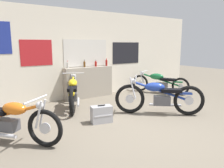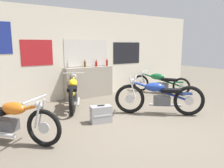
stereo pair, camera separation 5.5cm
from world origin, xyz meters
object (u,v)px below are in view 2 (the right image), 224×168
at_px(bottle_center, 96,64).
at_px(motorcycle_blue, 159,97).
at_px(bottle_leftmost, 68,65).
at_px(bottle_left_center, 85,64).
at_px(motorcycle_green, 160,82).
at_px(bottle_right_center, 107,62).
at_px(motorcycle_orange, 9,120).
at_px(motorcycle_yellow, 73,92).
at_px(hard_case_silver, 101,114).

xyz_separation_m(bottle_center, motorcycle_blue, (0.29, -2.59, -0.65)).
distance_m(bottle_leftmost, bottle_left_center, 0.59).
bearing_deg(motorcycle_green, bottle_right_center, 153.15).
xyz_separation_m(motorcycle_orange, motorcycle_yellow, (1.83, 1.39, 0.01)).
relative_size(bottle_leftmost, motorcycle_yellow, 0.12).
distance_m(motorcycle_orange, motorcycle_green, 5.34).
distance_m(bottle_leftmost, hard_case_silver, 2.47).
distance_m(bottle_leftmost, motorcycle_yellow, 1.09).
distance_m(bottle_center, motorcycle_green, 2.40).
bearing_deg(motorcycle_yellow, bottle_center, 34.20).
height_order(bottle_left_center, motorcycle_orange, bottle_left_center).
bearing_deg(motorcycle_green, motorcycle_orange, -165.49).
height_order(bottle_left_center, motorcycle_green, bottle_left_center).
xyz_separation_m(motorcycle_green, motorcycle_yellow, (-3.34, 0.06, 0.03)).
bearing_deg(hard_case_silver, bottle_right_center, 54.55).
bearing_deg(motorcycle_green, motorcycle_yellow, 179.06).
height_order(bottle_left_center, motorcycle_blue, bottle_left_center).
relative_size(bottle_leftmost, bottle_center, 1.06).
bearing_deg(motorcycle_orange, bottle_center, 36.06).
distance_m(motorcycle_green, hard_case_silver, 3.61).
relative_size(motorcycle_green, hard_case_silver, 3.67).
bearing_deg(bottle_right_center, motorcycle_blue, -92.72).
distance_m(bottle_center, bottle_right_center, 0.41).
xyz_separation_m(bottle_center, motorcycle_orange, (-3.05, -2.22, -0.68)).
xyz_separation_m(bottle_center, hard_case_silver, (-1.20, -2.28, -0.91)).
distance_m(motorcycle_blue, motorcycle_yellow, 2.32).
height_order(bottle_leftmost, motorcycle_green, bottle_leftmost).
xyz_separation_m(motorcycle_orange, motorcycle_green, (5.17, 1.34, -0.02)).
bearing_deg(bottle_center, motorcycle_green, -22.63).
xyz_separation_m(bottle_left_center, motorcycle_green, (2.52, -0.91, -0.71)).
bearing_deg(motorcycle_yellow, motorcycle_blue, -49.40).
xyz_separation_m(bottle_leftmost, hard_case_silver, (-0.21, -2.28, -0.91)).
bearing_deg(motorcycle_blue, bottle_right_center, 87.28).
relative_size(motorcycle_green, motorcycle_yellow, 0.95).
height_order(bottle_leftmost, motorcycle_orange, bottle_leftmost).
bearing_deg(motorcycle_green, hard_case_silver, -157.14).
bearing_deg(bottle_right_center, motorcycle_orange, -147.52).
bearing_deg(hard_case_silver, motorcycle_orange, 178.10).
xyz_separation_m(motorcycle_yellow, hard_case_silver, (0.02, -1.46, -0.24)).
distance_m(bottle_leftmost, bottle_center, 1.00).
bearing_deg(bottle_center, motorcycle_orange, -143.94).
height_order(bottle_center, motorcycle_blue, bottle_center).
bearing_deg(hard_case_silver, bottle_leftmost, 84.83).
height_order(motorcycle_blue, hard_case_silver, motorcycle_blue).
relative_size(motorcycle_blue, hard_case_silver, 3.35).
relative_size(motorcycle_blue, motorcycle_orange, 1.06).
bearing_deg(hard_case_silver, motorcycle_blue, -11.47).
distance_m(bottle_left_center, bottle_right_center, 0.82).
distance_m(motorcycle_orange, motorcycle_yellow, 2.30).
height_order(bottle_right_center, motorcycle_yellow, bottle_right_center).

